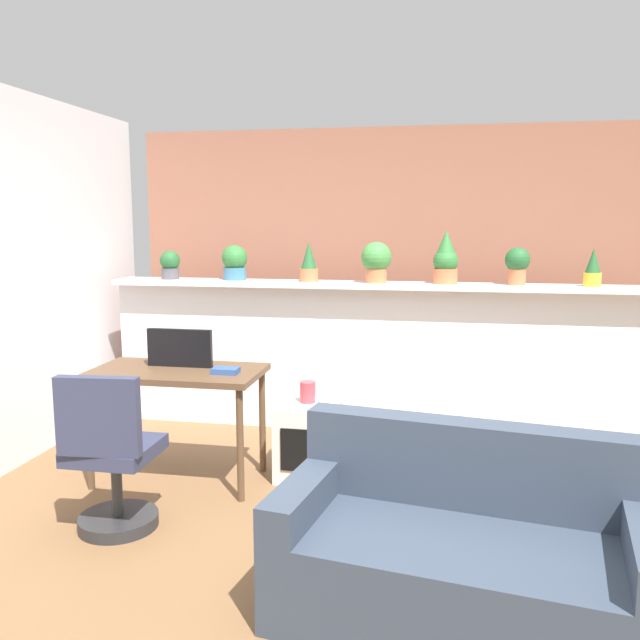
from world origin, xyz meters
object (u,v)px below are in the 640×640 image
Objects in this scene: tv_monitor at (180,348)px; book_on_desk at (225,371)px; potted_plant_4 at (446,259)px; office_chair at (111,464)px; potted_plant_6 at (593,269)px; desk at (177,382)px; potted_plant_1 at (235,262)px; side_cube_shelf at (308,441)px; potted_plant_0 at (170,265)px; potted_plant_3 at (376,261)px; couch at (463,556)px; potted_plant_2 at (309,264)px; vase_on_shelf at (308,392)px; potted_plant_5 at (517,264)px.

tv_monitor is 2.67× the size of book_on_desk.
office_chair is at bearing -131.33° from potted_plant_4.
office_chair is 0.91m from book_on_desk.
potted_plant_6 is 0.31× the size of office_chair.
desk is at bearing 171.43° from book_on_desk.
potted_plant_1 reaches higher than side_cube_shelf.
potted_plant_1 is 0.26× the size of desk.
potted_plant_1 reaches higher than potted_plant_6.
potted_plant_1 is (0.55, 0.03, 0.02)m from potted_plant_0.
potted_plant_3 is at bearing 44.12° from tv_monitor.
office_chair is at bearing -120.30° from book_on_desk.
potted_plant_4 is 0.25× the size of couch.
potted_plant_4 reaches higher than potted_plant_6.
potted_plant_1 is at bearing 179.12° from potted_plant_6.
potted_plant_4 is 0.45× the size of office_chair.
book_on_desk is (-1.35, -1.30, -0.64)m from potted_plant_4.
potted_plant_6 is at bearing 0.51° from potted_plant_3.
couch is (1.81, -2.50, -1.08)m from potted_plant_1.
potted_plant_1 is 1.74× the size of book_on_desk.
potted_plant_3 reaches higher than potted_plant_0.
potted_plant_2 is 0.77× the size of potted_plant_4.
potted_plant_1 is 0.65× the size of tv_monitor.
desk is (-1.17, -1.22, -0.73)m from potted_plant_3.
book_on_desk is at bearing -146.31° from vase_on_shelf.
potted_plant_1 reaches higher than book_on_desk.
potted_plant_5 is (1.61, 0.02, 0.01)m from potted_plant_2.
potted_plant_6 is 3.12m from desk.
potted_plant_0 is 0.54× the size of tv_monitor.
vase_on_shelf is (0.88, 1.02, 0.18)m from office_chair.
desk is at bearing -143.77° from potted_plant_4.
vase_on_shelf is at bearing 123.55° from couch.
potted_plant_1 is at bearing 179.31° from potted_plant_5.
potted_plant_2 is 1.92× the size of book_on_desk.
tv_monitor reaches higher than side_cube_shelf.
tv_monitor is 0.40m from book_on_desk.
potted_plant_4 reaches higher than couch.
potted_plant_2 is 0.35× the size of office_chair.
potted_plant_2 reaches higher than office_chair.
potted_plant_0 is at bearing 114.35° from desk.
potted_plant_6 is 3.61m from office_chair.
book_on_desk is at bearing -54.88° from potted_plant_0.
potted_plant_2 reaches higher than desk.
potted_plant_0 is 0.58× the size of potted_plant_4.
potted_plant_6 reaches higher than book_on_desk.
side_cube_shelf is at bearing -152.27° from potted_plant_6.
potted_plant_0 is 3.34m from potted_plant_6.
potted_plant_6 is 0.17× the size of couch.
couch is (0.98, -1.48, -0.29)m from vase_on_shelf.
potted_plant_5 is 2.09m from side_cube_shelf.
potted_plant_2 reaches higher than couch.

